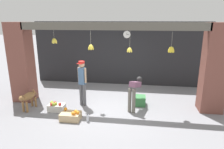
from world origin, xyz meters
TOP-DOWN VIEW (x-y plane):
  - ground_plane at (0.00, 0.00)m, footprint 60.00×60.00m
  - shop_back_wall at (0.00, 2.70)m, footprint 7.77×0.12m
  - shop_pillar_left at (-3.23, 0.30)m, footprint 0.70×0.60m
  - shop_pillar_right at (3.23, 0.30)m, footprint 0.70×0.60m
  - storefront_awning at (0.01, 0.12)m, footprint 5.87×0.32m
  - dog at (-2.65, -0.50)m, footprint 0.31×0.85m
  - shopkeeper at (-0.98, 0.11)m, footprint 0.33×0.29m
  - worker_stooping at (0.79, -0.01)m, footprint 0.44×0.78m
  - fruit_crate_oranges at (-1.04, -0.96)m, footprint 0.58×0.42m
  - fruit_crate_apples at (-1.72, -0.45)m, footprint 0.53×0.33m
  - produce_box_green at (0.95, 0.41)m, footprint 0.44×0.42m
  - water_bottle at (-0.52, -1.01)m, footprint 0.07×0.07m
  - wall_clock at (0.33, 2.62)m, footprint 0.33×0.03m

SIDE VIEW (x-z plane):
  - ground_plane at x=0.00m, z-range 0.00..0.00m
  - water_bottle at x=-0.52m, z-range -0.01..0.23m
  - fruit_crate_oranges at x=-1.04m, z-range -0.03..0.28m
  - fruit_crate_apples at x=-1.72m, z-range -0.02..0.29m
  - produce_box_green at x=0.95m, z-range 0.00..0.32m
  - dog at x=-2.65m, z-range 0.11..0.75m
  - worker_stooping at x=0.79m, z-range 0.17..1.20m
  - shopkeeper at x=-0.98m, z-range 0.13..1.69m
  - shop_back_wall at x=0.00m, z-range 0.00..2.81m
  - shop_pillar_left at x=-3.23m, z-range 0.00..2.81m
  - shop_pillar_right at x=3.23m, z-range 0.00..2.81m
  - wall_clock at x=0.33m, z-range 2.10..2.43m
  - storefront_awning at x=0.01m, z-range 2.19..3.13m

